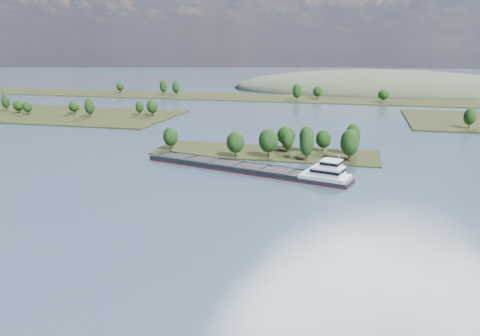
# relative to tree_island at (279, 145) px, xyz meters

# --- Properties ---
(ground) EXTENTS (1800.00, 1800.00, 0.00)m
(ground) POSITION_rel_tree_island_xyz_m (-6.35, -58.60, -4.29)
(ground) COLOR #374D5F
(ground) RESTS_ON ground
(tree_island) EXTENTS (100.00, 31.45, 14.85)m
(tree_island) POSITION_rel_tree_island_xyz_m (0.00, 0.00, 0.00)
(tree_island) COLOR black
(tree_island) RESTS_ON ground
(back_shoreline) EXTENTS (900.00, 60.00, 16.01)m
(back_shoreline) POSITION_rel_tree_island_xyz_m (2.41, 221.16, -3.51)
(back_shoreline) COLOR black
(back_shoreline) RESTS_ON ground
(hill_west) EXTENTS (320.00, 160.00, 44.00)m
(hill_west) POSITION_rel_tree_island_xyz_m (53.65, 321.40, -4.29)
(hill_west) COLOR #435138
(hill_west) RESTS_ON ground
(cargo_barge) EXTENTS (84.77, 32.06, 11.51)m
(cargo_barge) POSITION_rel_tree_island_xyz_m (-2.86, -31.52, -2.84)
(cargo_barge) COLOR black
(cargo_barge) RESTS_ON ground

